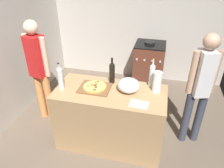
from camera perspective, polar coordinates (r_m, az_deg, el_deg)
ground_plane at (r=3.84m, az=1.48°, el=-7.16°), size 3.85×3.29×0.02m
kitchen_wall_rear at (r=4.51m, az=5.70°, el=17.34°), size 3.85×0.10×2.60m
kitchen_wall_left at (r=3.88m, az=-23.83°, el=12.59°), size 0.10×3.29×2.60m
counter at (r=2.99m, az=-0.46°, el=-9.07°), size 1.43×0.67×0.88m
cutting_board at (r=2.78m, az=-4.61°, el=-1.06°), size 0.40×0.32×0.02m
pizza at (r=2.77m, az=-4.63°, el=-0.70°), size 0.31×0.31×0.03m
mixing_bowl at (r=2.69m, az=4.48°, el=-0.34°), size 0.29×0.29×0.17m
paper_towel_roll at (r=2.71m, az=11.97°, el=0.54°), size 0.11×0.11×0.28m
wine_bottle_clear at (r=2.77m, az=-13.67°, el=1.69°), size 0.07×0.07×0.37m
wine_bottle_green at (r=2.84m, az=0.00°, el=3.26°), size 0.07×0.07×0.36m
wine_bottle_dark at (r=2.80m, az=10.63°, el=2.53°), size 0.07×0.07×0.39m
recipe_sheet at (r=2.52m, az=7.19°, el=-5.38°), size 0.22×0.16×0.00m
stove at (r=4.38m, az=9.75°, el=4.91°), size 0.57×0.58×0.96m
person_in_stripes at (r=3.34m, az=-19.01°, el=4.34°), size 0.39×0.25×1.65m
person_in_red at (r=2.96m, az=22.55°, el=-0.57°), size 0.35×0.25×1.63m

